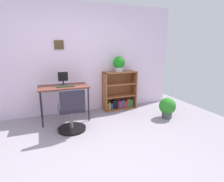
% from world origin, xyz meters
% --- Properties ---
extents(ground_plane, '(6.24, 6.24, 0.00)m').
position_xyz_m(ground_plane, '(0.00, 0.00, 0.00)').
color(ground_plane, gray).
extents(wall_back, '(5.20, 0.12, 2.48)m').
position_xyz_m(wall_back, '(-0.00, 2.15, 1.24)').
color(wall_back, silver).
rests_on(wall_back, ground_plane).
extents(desk, '(1.00, 0.58, 0.74)m').
position_xyz_m(desk, '(-0.21, 1.69, 0.68)').
color(desk, brown).
rests_on(desk, ground_plane).
extents(monitor, '(0.20, 0.17, 0.28)m').
position_xyz_m(monitor, '(-0.19, 1.78, 0.87)').
color(monitor, '#262628').
rests_on(monitor, desk).
extents(keyboard, '(0.35, 0.11, 0.02)m').
position_xyz_m(keyboard, '(-0.17, 1.60, 0.75)').
color(keyboard, '#26331E').
rests_on(keyboard, desk).
extents(office_chair, '(0.52, 0.55, 0.83)m').
position_xyz_m(office_chair, '(-0.16, 1.06, 0.35)').
color(office_chair, black).
rests_on(office_chair, ground_plane).
extents(bookshelf_low, '(0.82, 0.30, 0.94)m').
position_xyz_m(bookshelf_low, '(1.17, 1.96, 0.40)').
color(bookshelf_low, '#975830').
rests_on(bookshelf_low, ground_plane).
extents(potted_plant_on_shelf, '(0.29, 0.29, 0.36)m').
position_xyz_m(potted_plant_on_shelf, '(1.13, 1.90, 1.14)').
color(potted_plant_on_shelf, '#B7B2A8').
rests_on(potted_plant_on_shelf, bookshelf_low).
extents(potted_plant_floor, '(0.36, 0.36, 0.45)m').
position_xyz_m(potted_plant_floor, '(1.89, 0.98, 0.25)').
color(potted_plant_floor, '#474C51').
rests_on(potted_plant_floor, ground_plane).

